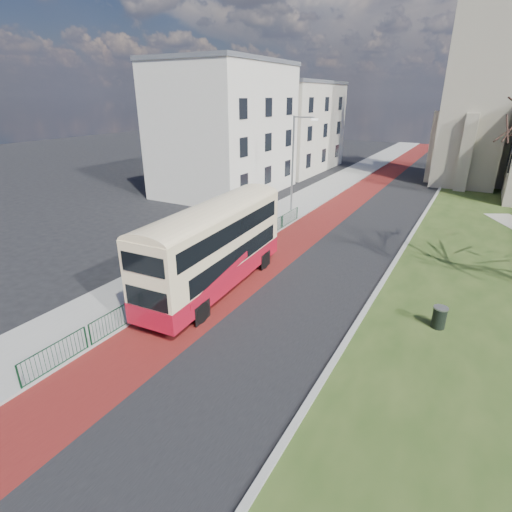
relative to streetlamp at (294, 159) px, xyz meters
The scene contains 12 objects.
ground 19.08m from the streetlamp, 76.42° to the right, with size 160.00×160.00×0.00m, color black.
road_carriageway 7.70m from the streetlamp, 18.88° to the left, with size 9.00×120.00×0.01m, color black.
bus_lane 5.91m from the streetlamp, 32.43° to the left, with size 3.40×120.00×0.01m, color #591414.
pavement_west 5.00m from the streetlamp, 108.07° to the left, with size 4.00×120.00×0.12m, color gray.
kerb_west 5.13m from the streetlamp, 56.03° to the left, with size 0.25×120.00×0.13m, color #999993.
kerb_east 12.07m from the streetlamp, 20.95° to the left, with size 0.25×80.00×0.13m, color #999993.
pedestrian_railing 14.64m from the streetlamp, 84.30° to the right, with size 0.07×24.00×1.12m.
street_block_near 10.62m from the streetlamp, 157.49° to the left, with size 10.30×14.30×13.00m.
street_block_far 22.24m from the streetlamp, 115.76° to the left, with size 10.30×16.30×11.50m.
streetlamp is the anchor object (origin of this frame).
bus 16.36m from the streetlamp, 80.09° to the right, with size 3.14×10.89×4.50m.
litter_bin 20.24m from the streetlamp, 46.46° to the right, with size 0.65×0.65×1.01m.
Camera 1 is at (9.75, -13.76, 9.71)m, focal length 28.00 mm.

